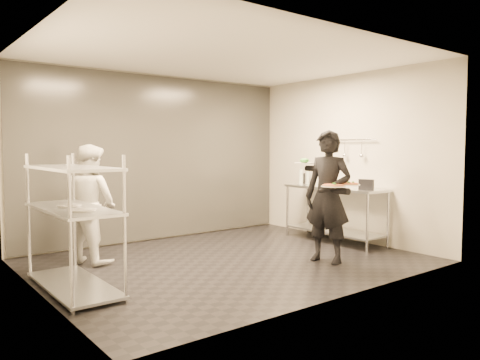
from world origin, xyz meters
TOP-DOWN VIEW (x-y plane):
  - room_shell at (0.00, 1.18)m, footprint 5.00×4.00m
  - pass_rack at (-2.15, -0.00)m, footprint 0.60×1.60m
  - prep_counter at (2.18, 0.00)m, footprint 0.60×1.80m
  - utensil_rail at (2.43, -0.00)m, footprint 0.07×1.20m
  - waiter at (1.02, -0.88)m, footprint 0.59×0.75m
  - chef at (-1.55, 1.10)m, footprint 0.83×0.94m
  - pizza_plate_near at (0.90, -1.07)m, footprint 0.32×0.32m
  - pizza_plate_far at (1.18, -1.09)m, footprint 0.32×0.32m
  - salad_plate at (0.91, -0.54)m, footprint 0.28×0.28m
  - pos_monitor at (2.06, -0.72)m, footprint 0.10×0.24m
  - bottle_green at (2.18, 0.79)m, footprint 0.07×0.07m
  - bottle_clear at (2.36, 0.80)m, footprint 0.07×0.07m
  - bottle_dark at (2.26, 0.80)m, footprint 0.05×0.05m

SIDE VIEW (x-z plane):
  - prep_counter at x=2.18m, z-range 0.17..1.09m
  - pass_rack at x=-2.15m, z-range 0.02..1.52m
  - chef at x=-1.55m, z-range 0.00..1.61m
  - waiter at x=1.02m, z-range 0.00..1.81m
  - pos_monitor at x=2.06m, z-range 0.92..1.09m
  - bottle_dark at x=2.26m, z-range 0.92..1.11m
  - bottle_clear at x=2.36m, z-range 0.92..1.15m
  - bottle_green at x=2.18m, z-range 0.92..1.18m
  - pizza_plate_near at x=0.90m, z-range 1.05..1.10m
  - pizza_plate_far at x=1.18m, z-range 1.06..1.11m
  - salad_plate at x=0.91m, z-range 1.34..1.41m
  - room_shell at x=0.00m, z-range 0.00..2.80m
  - utensil_rail at x=2.43m, z-range 1.39..1.70m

